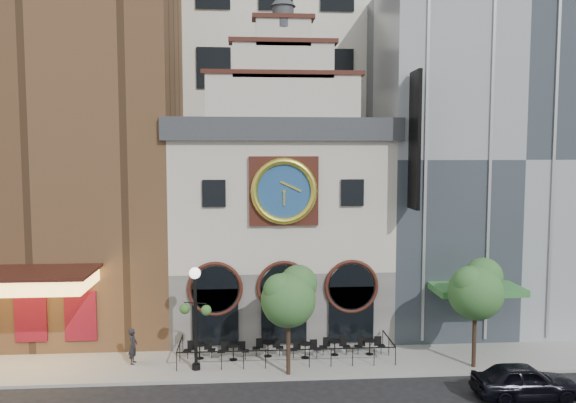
% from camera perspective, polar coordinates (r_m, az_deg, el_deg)
% --- Properties ---
extents(ground, '(120.00, 120.00, 0.00)m').
position_cam_1_polar(ground, '(27.22, 0.15, -17.78)').
color(ground, black).
rests_on(ground, ground).
extents(sidewalk, '(44.00, 5.00, 0.15)m').
position_cam_1_polar(sidewalk, '(29.51, -0.23, -15.77)').
color(sidewalk, gray).
rests_on(sidewalk, ground).
extents(clock_building, '(12.60, 8.78, 18.65)m').
position_cam_1_polar(clock_building, '(33.14, -0.87, -1.69)').
color(clock_building, '#605E5B').
rests_on(clock_building, ground).
extents(theater_building, '(14.00, 15.60, 25.00)m').
position_cam_1_polar(theater_building, '(36.78, -21.95, 7.84)').
color(theater_building, brown).
rests_on(theater_building, ground).
extents(retail_building, '(14.00, 14.40, 20.00)m').
position_cam_1_polar(retail_building, '(38.06, 18.91, 4.11)').
color(retail_building, gray).
rests_on(retail_building, ground).
extents(office_tower, '(20.00, 16.00, 40.00)m').
position_cam_1_polar(office_tower, '(46.07, -1.80, 16.81)').
color(office_tower, silver).
rests_on(office_tower, ground).
extents(cafe_railing, '(10.60, 2.60, 0.90)m').
position_cam_1_polar(cafe_railing, '(29.32, -0.23, -14.81)').
color(cafe_railing, black).
rests_on(cafe_railing, sidewalk).
extents(bistro_0, '(1.58, 0.68, 0.90)m').
position_cam_1_polar(bistro_0, '(29.61, -8.97, -14.65)').
color(bistro_0, black).
rests_on(bistro_0, sidewalk).
extents(bistro_1, '(1.58, 0.68, 0.90)m').
position_cam_1_polar(bistro_1, '(29.23, -5.58, -14.87)').
color(bistro_1, black).
rests_on(bistro_1, sidewalk).
extents(bistro_2, '(1.58, 0.68, 0.90)m').
position_cam_1_polar(bistro_2, '(29.58, -2.05, -14.61)').
color(bistro_2, black).
rests_on(bistro_2, sidewalk).
extents(bistro_3, '(1.58, 0.68, 0.90)m').
position_cam_1_polar(bistro_3, '(29.38, 1.75, -14.75)').
color(bistro_3, black).
rests_on(bistro_3, sidewalk).
extents(bistro_4, '(1.58, 0.68, 0.90)m').
position_cam_1_polar(bistro_4, '(29.85, 4.77, -14.44)').
color(bistro_4, black).
rests_on(bistro_4, sidewalk).
extents(bistro_5, '(1.58, 0.68, 0.90)m').
position_cam_1_polar(bistro_5, '(30.13, 8.30, -14.29)').
color(bistro_5, black).
rests_on(bistro_5, sidewalk).
extents(car_right, '(4.46, 1.88, 1.51)m').
position_cam_1_polar(car_right, '(27.24, 22.90, -16.44)').
color(car_right, black).
rests_on(car_right, ground).
extents(pedestrian, '(0.45, 0.66, 1.77)m').
position_cam_1_polar(pedestrian, '(29.51, -15.48, -13.97)').
color(pedestrian, black).
rests_on(pedestrian, sidewalk).
extents(lamppost, '(1.54, 0.82, 4.97)m').
position_cam_1_polar(lamppost, '(27.48, -9.39, -10.50)').
color(lamppost, black).
rests_on(lamppost, sidewalk).
extents(tree_left, '(2.67, 2.57, 5.13)m').
position_cam_1_polar(tree_left, '(26.43, 0.13, -9.51)').
color(tree_left, '#382619').
rests_on(tree_left, sidewalk).
extents(tree_right, '(2.75, 2.65, 5.29)m').
position_cam_1_polar(tree_right, '(28.79, 18.59, -8.33)').
color(tree_right, '#382619').
rests_on(tree_right, sidewalk).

